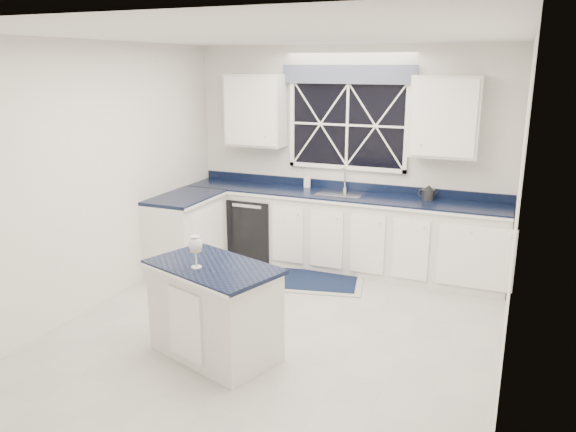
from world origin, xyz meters
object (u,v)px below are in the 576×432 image
at_px(faucet, 345,178).
at_px(wine_glass, 196,246).
at_px(island, 215,310).
at_px(soap_bottle, 307,180).
at_px(kettle, 428,193).
at_px(dishwasher, 259,226).

height_order(faucet, wine_glass, faucet).
xyz_separation_m(island, soap_bottle, (-0.19, 2.74, 0.61)).
relative_size(island, wine_glass, 4.65).
distance_m(faucet, wine_glass, 2.85).
bearing_deg(soap_bottle, kettle, -3.46).
xyz_separation_m(dishwasher, wine_glass, (0.69, -2.63, 0.61)).
bearing_deg(kettle, dishwasher, -169.33).
bearing_deg(island, wine_glass, -114.02).
relative_size(faucet, wine_glass, 1.10).
bearing_deg(soap_bottle, faucet, -2.90).
bearing_deg(dishwasher, faucet, 10.02).
bearing_deg(island, soap_bottle, 112.60).
xyz_separation_m(dishwasher, kettle, (2.14, 0.13, 0.61)).
bearing_deg(soap_bottle, dishwasher, -159.70).
bearing_deg(soap_bottle, wine_glass, -88.12).
height_order(dishwasher, faucet, faucet).
relative_size(kettle, soap_bottle, 1.33).
height_order(island, wine_glass, wine_glass).
bearing_deg(wine_glass, soap_bottle, 91.88).
bearing_deg(dishwasher, island, -72.69).
bearing_deg(kettle, faucet, -176.45).
distance_m(kettle, soap_bottle, 1.55).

